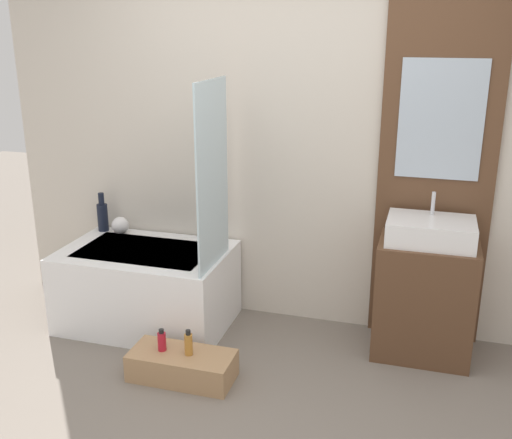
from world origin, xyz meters
TOP-DOWN VIEW (x-y plane):
  - wall_tiled_back at (0.00, 1.58)m, footprint 4.20×0.06m
  - wall_wood_accent at (0.93, 1.53)m, footprint 0.71×0.04m
  - bathtub at (-0.93, 1.16)m, footprint 1.14×0.75m
  - glass_shower_screen at (-0.39, 1.07)m, footprint 0.01×0.52m
  - wooden_step_bench at (-0.43, 0.57)m, footprint 0.62×0.28m
  - vanity_cabinet at (0.93, 1.29)m, footprint 0.60×0.44m
  - sink at (0.93, 1.29)m, footprint 0.52×0.37m
  - vase_tall_dark at (-1.41, 1.44)m, footprint 0.08×0.08m
  - vase_round_light at (-1.26, 1.42)m, footprint 0.13×0.13m
  - bottle_soap_primary at (-0.55, 0.57)m, footprint 0.05×0.05m
  - bottle_soap_secondary at (-0.38, 0.57)m, footprint 0.05×0.05m

SIDE VIEW (x-z plane):
  - wooden_step_bench at x=-0.43m, z-range 0.00..0.17m
  - bottle_soap_primary at x=-0.55m, z-range 0.16..0.30m
  - bottle_soap_secondary at x=-0.38m, z-range 0.16..0.32m
  - bathtub at x=-0.93m, z-range 0.00..0.55m
  - vanity_cabinet at x=0.93m, z-range 0.00..0.75m
  - vase_round_light at x=-1.26m, z-range 0.55..0.68m
  - vase_tall_dark at x=-1.41m, z-range 0.53..0.82m
  - sink at x=0.93m, z-range 0.68..0.98m
  - glass_shower_screen at x=-0.39m, z-range 0.55..1.72m
  - wall_tiled_back at x=0.00m, z-range 0.00..2.60m
  - wall_wood_accent at x=0.93m, z-range 0.01..2.61m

